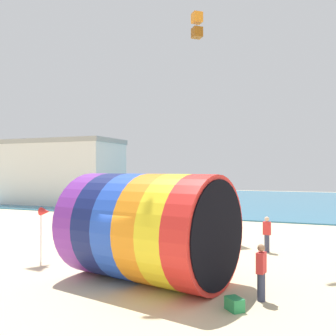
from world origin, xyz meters
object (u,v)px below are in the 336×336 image
kite_handler (261,272)px  kite_orange_box (197,25)px  bystander_mid_beach (120,212)px  bystander_far_left (162,218)px  bystander_near_water (267,234)px  cooler_box (235,304)px  beach_flag (45,214)px  giant_inflatable_tube (148,227)px

kite_handler → kite_orange_box: kite_orange_box is taller
kite_orange_box → bystander_mid_beach: size_ratio=0.97×
bystander_mid_beach → bystander_far_left: bystander_mid_beach is taller
bystander_near_water → cooler_box: (0.06, -7.92, -0.68)m
bystander_near_water → bystander_far_left: (-6.90, 3.67, -0.03)m
kite_handler → beach_flag: 9.40m
kite_orange_box → bystander_mid_beach: 13.64m
giant_inflatable_tube → bystander_mid_beach: bearing=123.0°
kite_orange_box → bystander_mid_beach: kite_orange_box is taller
bystander_mid_beach → beach_flag: 10.69m
giant_inflatable_tube → bystander_far_left: (-3.56, 9.98, -1.06)m
kite_orange_box → bystander_near_water: size_ratio=1.02×
beach_flag → cooler_box: 9.17m
bystander_near_water → cooler_box: bystander_near_water is taller
kite_handler → bystander_mid_beach: size_ratio=0.96×
bystander_mid_beach → cooler_box: (10.73, -12.91, -0.73)m
bystander_far_left → bystander_near_water: bearing=-28.0°
kite_orange_box → bystander_far_left: (-1.91, -1.26, -12.48)m
bystander_near_water → bystander_mid_beach: size_ratio=0.95×
bystander_near_water → kite_handler: bearing=-84.6°
kite_orange_box → bystander_far_left: size_ratio=1.05×
kite_handler → bystander_near_water: size_ratio=1.01×
bystander_far_left → kite_orange_box: bearing=33.3°
bystander_near_water → bystander_mid_beach: bearing=154.9°
kite_orange_box → beach_flag: size_ratio=0.74×
giant_inflatable_tube → kite_orange_box: kite_orange_box is taller
giant_inflatable_tube → kite_handler: bearing=-8.0°
bystander_near_water → bystander_mid_beach: (-10.67, 4.99, 0.05)m
beach_flag → giant_inflatable_tube: bearing=-9.5°
kite_orange_box → beach_flag: 15.71m
kite_orange_box → cooler_box: kite_orange_box is taller
bystander_far_left → kite_handler: bearing=-54.4°
bystander_mid_beach → giant_inflatable_tube: bearing=-57.0°
kite_orange_box → cooler_box: size_ratio=3.31×
giant_inflatable_tube → bystander_near_water: 7.21m
kite_orange_box → beach_flag: bearing=-109.0°
bystander_near_water → bystander_mid_beach: bystander_mid_beach is taller
bystander_mid_beach → bystander_far_left: (3.77, -1.32, -0.08)m
kite_orange_box → bystander_near_water: kite_orange_box is taller
cooler_box → bystander_far_left: bearing=121.0°
kite_orange_box → bystander_mid_beach: bearing=179.4°
bystander_mid_beach → cooler_box: size_ratio=3.40×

